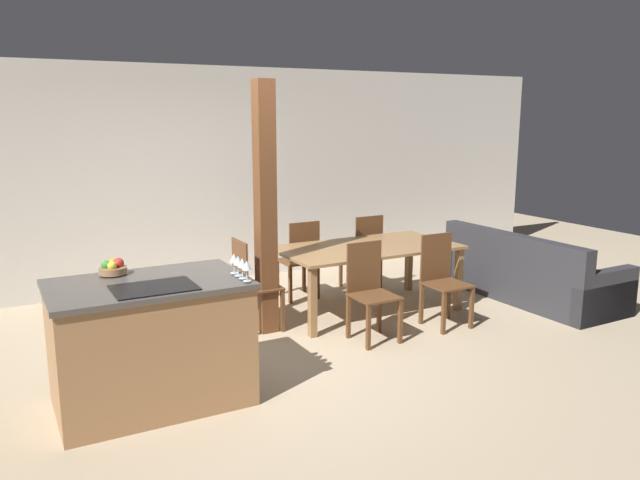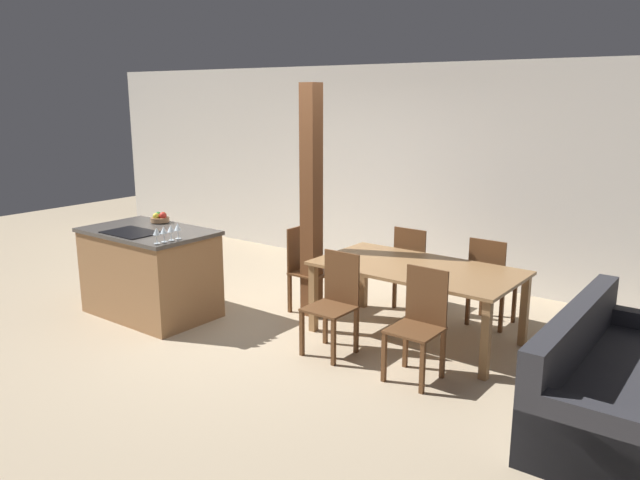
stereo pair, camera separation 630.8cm
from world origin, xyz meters
The scene contains 16 objects.
ground_plane centered at (0.00, 0.00, 0.00)m, with size 16.00×16.00×0.00m, color tan.
wall_back centered at (0.00, 2.67, 1.35)m, with size 11.20×0.08×2.70m.
kitchen_island centered at (-1.17, -0.47, 0.47)m, with size 1.40×0.89×0.94m.
fruit_bowl centered at (-1.35, -0.15, 0.99)m, with size 0.20×0.20×0.11m.
wine_glass_near centered at (-0.55, -0.83, 1.06)m, with size 0.07×0.07×0.15m.
wine_glass_middle centered at (-0.55, -0.75, 1.06)m, with size 0.07×0.07×0.15m.
wine_glass_far centered at (-0.55, -0.66, 1.06)m, with size 0.07×0.07×0.15m.
wine_glass_end centered at (-0.55, -0.58, 1.06)m, with size 0.07×0.07×0.15m.
dining_table centered at (1.42, 0.65, 0.64)m, with size 1.93×1.04×0.72m.
dining_chair_near_left centered at (0.98, -0.09, 0.48)m, with size 0.40×0.40×0.93m.
dining_chair_near_right centered at (1.85, -0.09, 0.48)m, with size 0.40×0.40×0.93m.
dining_chair_far_left centered at (0.98, 1.39, 0.48)m, with size 0.40×0.40×0.93m.
dining_chair_far_right centered at (1.85, 1.39, 0.48)m, with size 0.40×0.40×0.93m.
dining_chair_head_end centered at (0.08, 0.65, 0.48)m, with size 0.40×0.40×0.93m.
couch centered at (3.33, 0.14, 0.27)m, with size 0.90×2.08×0.80m.
timber_post centered at (0.20, 0.57, 1.22)m, with size 0.17×0.17×2.44m.
Camera 2 is at (4.15, -4.46, 2.33)m, focal length 35.00 mm.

